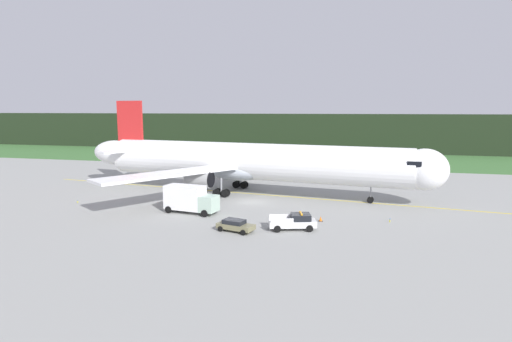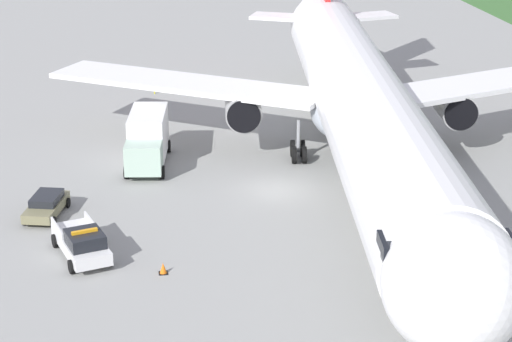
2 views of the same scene
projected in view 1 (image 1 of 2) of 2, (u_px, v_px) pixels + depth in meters
ground at (252, 202)px, 59.95m from camera, size 320.00×320.00×0.00m
grass_verge at (302, 158)px, 112.35m from camera, size 320.00×35.66×0.04m
distant_tree_line at (311, 132)px, 131.93m from camera, size 288.00×6.49×11.73m
taxiway_centerline_main at (251, 194)px, 65.81m from camera, size 76.76×9.78×0.01m
airliner at (249, 162)px, 65.19m from camera, size 59.05×43.53×14.71m
ops_pickup_truck at (294, 222)px, 46.17m from camera, size 5.56×3.40×1.94m
catering_truck at (190, 199)px, 53.49m from camera, size 7.29×3.53×3.70m
staff_car at (235, 225)px, 45.53m from camera, size 4.42×2.76×1.30m
apron_cone at (321, 219)px, 49.67m from camera, size 0.48×0.48×0.61m
taxiway_edge_light_east at (390, 220)px, 49.21m from camera, size 0.12×0.12×0.45m
taxiway_edge_light_west at (78, 201)px, 59.30m from camera, size 0.12×0.12×0.42m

